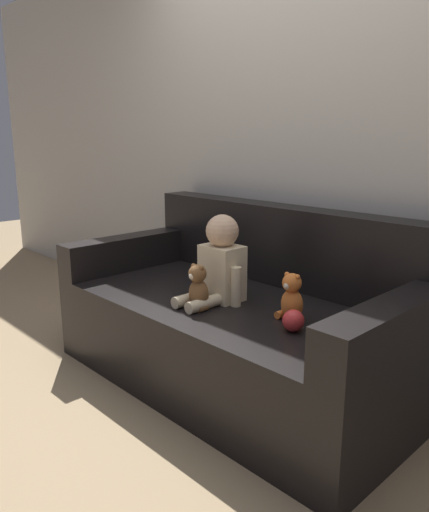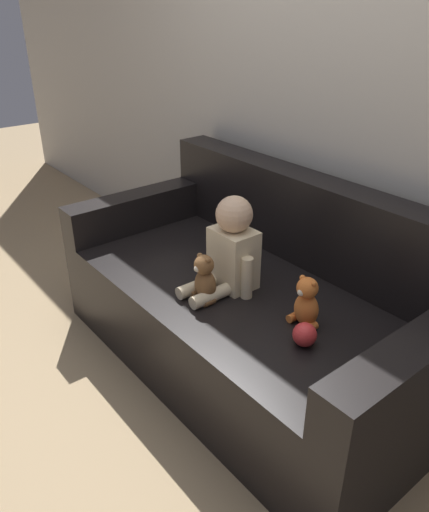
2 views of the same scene
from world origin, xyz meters
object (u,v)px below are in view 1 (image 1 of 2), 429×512
Objects in this scene: couch at (241,323)px; teddy_bear_brown at (198,288)px; plush_toy_side at (292,298)px; toy_ball at (293,321)px; person_baby at (220,264)px.

couch is 8.67× the size of teddy_bear_brown.
couch is 8.69× the size of plush_toy_side.
teddy_bear_brown is 2.33× the size of toy_ball.
couch reaches higher than plush_toy_side.
couch is at bearing 167.10° from plush_toy_side.
teddy_bear_brown is at bearing -153.53° from plush_toy_side.
couch is 0.56m from toy_ball.
plush_toy_side is at bearing 131.43° from toy_ball.
couch is 20.17× the size of toy_ball.
plush_toy_side is (0.43, 0.04, -0.09)m from person_baby.
person_baby is at bearing 172.88° from toy_ball.
person_baby is 4.61× the size of toy_ball.
toy_ball is (0.09, -0.10, -0.06)m from plush_toy_side.
plush_toy_side is at bearing 5.12° from person_baby.
person_baby is 1.98× the size of teddy_bear_brown.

